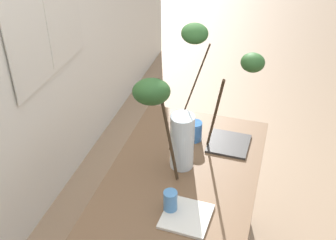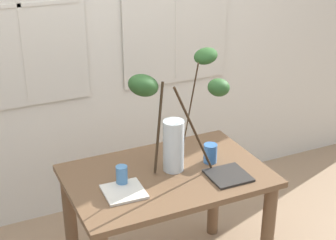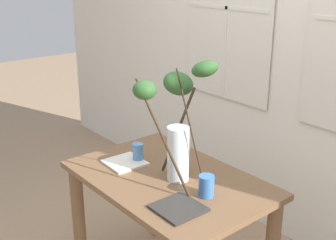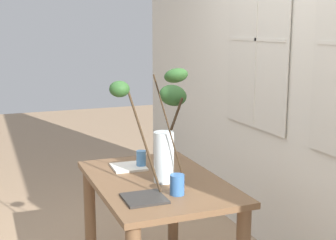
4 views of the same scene
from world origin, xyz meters
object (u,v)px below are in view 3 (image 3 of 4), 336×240
object	(u,v)px
vase_with_branches	(178,120)
drinking_glass_blue_right	(206,186)
drinking_glass_blue_left	(138,152)
plate_square_left	(125,163)
plate_square_right	(178,208)
dining_table	(168,203)

from	to	relation	value
vase_with_branches	drinking_glass_blue_right	distance (m)	0.37
drinking_glass_blue_left	plate_square_left	xyz separation A→B (m)	(-0.02, -0.08, -0.05)
drinking_glass_blue_left	drinking_glass_blue_right	bearing A→B (deg)	2.16
plate_square_left	plate_square_right	bearing A→B (deg)	-8.76
vase_with_branches	drinking_glass_blue_left	distance (m)	0.42
vase_with_branches	plate_square_left	xyz separation A→B (m)	(-0.33, -0.12, -0.33)
drinking_glass_blue_right	plate_square_left	size ratio (longest dim) A/B	0.54
dining_table	drinking_glass_blue_right	size ratio (longest dim) A/B	9.92
dining_table	plate_square_left	world-z (taller)	plate_square_left
vase_with_branches	dining_table	bearing A→B (deg)	-145.82
vase_with_branches	plate_square_right	distance (m)	0.46
drinking_glass_blue_right	dining_table	bearing A→B (deg)	-177.57
vase_with_branches	drinking_glass_blue_left	world-z (taller)	vase_with_branches
vase_with_branches	drinking_glass_blue_right	xyz separation A→B (m)	(0.24, -0.02, -0.28)
dining_table	drinking_glass_blue_left	distance (m)	0.35
plate_square_left	drinking_glass_blue_right	bearing A→B (deg)	9.97
dining_table	plate_square_right	world-z (taller)	plate_square_right
drinking_glass_blue_left	vase_with_branches	bearing A→B (deg)	6.95
plate_square_left	dining_table	bearing A→B (deg)	17.01
drinking_glass_blue_left	plate_square_left	bearing A→B (deg)	-104.32
plate_square_right	vase_with_branches	bearing A→B (deg)	139.94
plate_square_right	dining_table	bearing A→B (deg)	148.44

